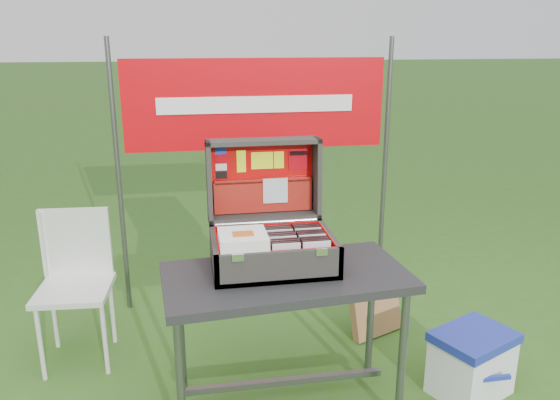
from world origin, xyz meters
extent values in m
plane|color=#346118|center=(0.00, 0.00, 0.00)|extent=(80.00, 80.00, 0.00)
cube|color=black|center=(-0.02, -0.04, 0.66)|extent=(1.13, 0.63, 0.04)
cylinder|color=#59595B|center=(-0.50, -0.25, 0.32)|extent=(0.04, 0.04, 0.64)
cylinder|color=#59595B|center=(0.46, -0.25, 0.32)|extent=(0.04, 0.04, 0.64)
cylinder|color=#59595B|center=(-0.50, 0.18, 0.32)|extent=(0.04, 0.04, 0.64)
cylinder|color=#59595B|center=(0.46, 0.18, 0.32)|extent=(0.04, 0.04, 0.64)
cube|color=#59595B|center=(-0.02, -0.04, 0.12)|extent=(0.94, 0.03, 0.03)
cube|color=#3D3A37|center=(-0.07, 0.05, 0.69)|extent=(0.55, 0.40, 0.02)
cube|color=#3D3A37|center=(-0.07, -0.14, 0.75)|extent=(0.55, 0.02, 0.15)
cube|color=#3D3A37|center=(-0.07, 0.23, 0.75)|extent=(0.55, 0.02, 0.15)
cube|color=#3D3A37|center=(-0.33, 0.05, 0.75)|extent=(0.02, 0.40, 0.15)
cube|color=#3D3A37|center=(0.20, 0.05, 0.75)|extent=(0.02, 0.40, 0.15)
cube|color=#DF0600|center=(-0.07, 0.05, 0.71)|extent=(0.51, 0.35, 0.01)
cube|color=silver|center=(-0.24, -0.15, 0.82)|extent=(0.05, 0.01, 0.03)
cube|color=silver|center=(0.11, -0.15, 0.82)|extent=(0.05, 0.01, 0.03)
cylinder|color=silver|center=(-0.07, 0.25, 0.83)|extent=(0.50, 0.02, 0.02)
cube|color=#3D3A37|center=(-0.07, 0.39, 1.02)|extent=(0.55, 0.04, 0.40)
cube|color=#3D3A37|center=(-0.07, 0.34, 1.21)|extent=(0.55, 0.15, 0.03)
cube|color=#3D3A37|center=(-0.07, 0.32, 0.84)|extent=(0.55, 0.15, 0.03)
cube|color=#3D3A37|center=(-0.33, 0.33, 1.02)|extent=(0.02, 0.17, 0.40)
cube|color=#3D3A37|center=(0.20, 0.33, 1.02)|extent=(0.02, 0.17, 0.40)
cube|color=#DF0600|center=(-0.07, 0.38, 1.02)|extent=(0.51, 0.02, 0.35)
cube|color=#DF0600|center=(-0.07, -0.13, 0.77)|extent=(0.51, 0.01, 0.13)
cube|color=#DF0600|center=(-0.07, 0.22, 0.77)|extent=(0.51, 0.01, 0.13)
cube|color=#DF0600|center=(-0.32, 0.05, 0.77)|extent=(0.01, 0.35, 0.13)
cube|color=#DF0600|center=(0.19, 0.05, 0.77)|extent=(0.01, 0.35, 0.13)
cube|color=maroon|center=(-0.07, 0.35, 0.93)|extent=(0.49, 0.04, 0.16)
cube|color=maroon|center=(-0.07, 0.35, 1.01)|extent=(0.48, 0.02, 0.02)
cube|color=silver|center=(-0.01, 0.34, 0.96)|extent=(0.12, 0.02, 0.12)
cube|color=#1933B2|center=(-0.27, 0.38, 1.16)|extent=(0.05, 0.00, 0.03)
cube|color=#BB000C|center=(-0.27, 0.38, 1.12)|extent=(0.05, 0.00, 0.03)
cube|color=white|center=(-0.27, 0.37, 1.08)|extent=(0.05, 0.00, 0.03)
cube|color=black|center=(-0.27, 0.37, 1.04)|extent=(0.05, 0.00, 0.03)
cube|color=#EBFC15|center=(-0.17, 0.38, 1.11)|extent=(0.04, 0.01, 0.11)
cube|color=#EBFC15|center=(-0.07, 0.38, 1.11)|extent=(0.11, 0.01, 0.08)
cube|color=#EBFC15|center=(0.02, 0.38, 1.11)|extent=(0.05, 0.01, 0.08)
cube|color=#BB000C|center=(0.12, 0.38, 1.11)|extent=(0.10, 0.01, 0.10)
cube|color=black|center=(0.12, 0.38, 1.14)|extent=(0.09, 0.00, 0.02)
cube|color=silver|center=(-0.03, -0.10, 0.78)|extent=(0.12, 0.01, 0.14)
cube|color=black|center=(-0.03, -0.08, 0.78)|extent=(0.12, 0.01, 0.14)
cube|color=black|center=(-0.03, -0.06, 0.78)|extent=(0.12, 0.01, 0.14)
cube|color=black|center=(-0.03, -0.04, 0.78)|extent=(0.12, 0.01, 0.14)
cube|color=silver|center=(-0.03, -0.02, 0.78)|extent=(0.12, 0.01, 0.14)
cube|color=black|center=(-0.03, 0.01, 0.78)|extent=(0.12, 0.01, 0.14)
cube|color=black|center=(-0.03, 0.03, 0.78)|extent=(0.12, 0.01, 0.14)
cube|color=black|center=(-0.03, 0.05, 0.78)|extent=(0.12, 0.01, 0.14)
cube|color=silver|center=(-0.03, 0.07, 0.78)|extent=(0.12, 0.01, 0.14)
cube|color=black|center=(-0.03, 0.09, 0.78)|extent=(0.12, 0.01, 0.14)
cube|color=black|center=(-0.03, 0.11, 0.78)|extent=(0.12, 0.01, 0.14)
cube|color=black|center=(-0.03, 0.14, 0.78)|extent=(0.12, 0.01, 0.14)
cube|color=silver|center=(0.10, -0.10, 0.78)|extent=(0.12, 0.01, 0.14)
cube|color=black|center=(0.10, -0.08, 0.78)|extent=(0.12, 0.01, 0.14)
cube|color=black|center=(0.10, -0.06, 0.78)|extent=(0.12, 0.01, 0.14)
cube|color=black|center=(0.10, -0.04, 0.78)|extent=(0.12, 0.01, 0.14)
cube|color=silver|center=(0.10, -0.02, 0.78)|extent=(0.12, 0.01, 0.14)
cube|color=black|center=(0.10, 0.01, 0.78)|extent=(0.12, 0.01, 0.14)
cube|color=black|center=(0.10, 0.03, 0.78)|extent=(0.12, 0.01, 0.14)
cube|color=black|center=(0.10, 0.05, 0.78)|extent=(0.12, 0.01, 0.14)
cube|color=silver|center=(0.10, 0.07, 0.78)|extent=(0.12, 0.01, 0.14)
cube|color=black|center=(0.10, 0.09, 0.78)|extent=(0.12, 0.01, 0.14)
cube|color=black|center=(0.10, 0.11, 0.78)|extent=(0.12, 0.01, 0.14)
cube|color=black|center=(0.10, 0.14, 0.78)|extent=(0.12, 0.01, 0.14)
cube|color=white|center=(-0.21, -0.03, 0.83)|extent=(0.21, 0.21, 0.00)
cube|color=white|center=(-0.21, -0.03, 0.84)|extent=(0.21, 0.21, 0.00)
cube|color=white|center=(-0.21, -0.03, 0.84)|extent=(0.21, 0.21, 0.00)
cube|color=white|center=(-0.21, -0.03, 0.85)|extent=(0.21, 0.21, 0.00)
cube|color=white|center=(-0.21, -0.03, 0.85)|extent=(0.21, 0.21, 0.00)
cube|color=white|center=(-0.21, -0.03, 0.86)|extent=(0.21, 0.21, 0.00)
cube|color=white|center=(-0.21, -0.03, 0.86)|extent=(0.21, 0.21, 0.00)
cube|color=white|center=(-0.21, -0.03, 0.87)|extent=(0.21, 0.21, 0.00)
cube|color=white|center=(-0.21, -0.03, 0.87)|extent=(0.21, 0.21, 0.00)
cube|color=white|center=(-0.21, -0.03, 0.88)|extent=(0.21, 0.21, 0.00)
cube|color=#D85919|center=(-0.21, -0.04, 0.88)|extent=(0.09, 0.07, 0.00)
cube|color=white|center=(0.89, -0.11, 0.14)|extent=(0.43, 0.39, 0.28)
cube|color=#1D2C97|center=(0.89, -0.11, 0.31)|extent=(0.46, 0.41, 0.04)
cube|color=#1D2C97|center=(0.89, -0.26, 0.18)|extent=(0.22, 0.02, 0.02)
cube|color=silver|center=(-1.05, 0.52, 0.42)|extent=(0.39, 0.39, 0.03)
cube|color=silver|center=(-1.05, 0.69, 0.62)|extent=(0.37, 0.05, 0.39)
cylinder|color=silver|center=(-1.21, 0.36, 0.21)|extent=(0.02, 0.02, 0.42)
cylinder|color=silver|center=(-0.90, 0.36, 0.21)|extent=(0.02, 0.02, 0.42)
cylinder|color=silver|center=(-1.21, 0.68, 0.21)|extent=(0.02, 0.02, 0.42)
cylinder|color=silver|center=(-0.90, 0.68, 0.21)|extent=(0.02, 0.02, 0.42)
cylinder|color=silver|center=(-1.21, 0.69, 0.61)|extent=(0.02, 0.02, 0.39)
cylinder|color=silver|center=(-0.90, 0.69, 0.61)|extent=(0.02, 0.02, 0.39)
cube|color=#A0683D|center=(0.62, 0.52, 0.18)|extent=(0.36, 0.25, 0.36)
cylinder|color=#59595B|center=(-0.85, 1.10, 0.85)|extent=(0.03, 0.03, 1.70)
cylinder|color=#59595B|center=(0.85, 1.10, 0.85)|extent=(0.03, 0.03, 1.70)
cube|color=#B70209|center=(0.00, 1.09, 1.30)|extent=(1.60, 0.02, 0.55)
cube|color=white|center=(0.00, 1.08, 1.30)|extent=(1.20, 0.00, 0.10)
camera|label=1|loc=(-0.43, -2.24, 1.69)|focal=35.00mm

